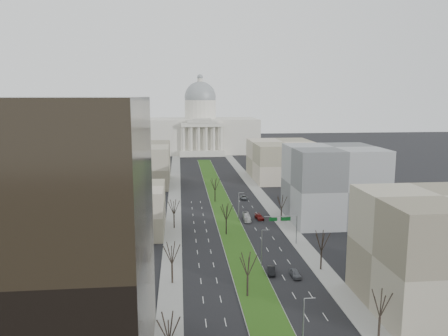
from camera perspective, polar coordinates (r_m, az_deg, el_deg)
ground at (r=167.42m, az=-0.50°, el=-4.44°), size 600.00×600.00×0.00m
median at (r=166.42m, az=-0.47°, el=-4.49°), size 8.00×222.03×0.20m
sidewalk_left at (r=142.59m, az=-6.61°, el=-6.96°), size 5.00×330.00×0.15m
sidewalk_right at (r=146.27m, az=7.32°, el=-6.55°), size 5.00×330.00×0.15m
capitol at (r=312.68m, az=-3.08°, el=5.05°), size 80.00×46.00×55.00m
building_glass_tower at (r=66.79m, az=-24.95°, el=-9.06°), size 34.00×30.00×40.00m
building_beige_left at (r=132.29m, az=-13.48°, el=-5.35°), size 26.00×22.00×14.00m
building_tan_right at (r=92.86m, az=26.19°, el=-9.88°), size 26.00×24.00×22.00m
building_grey_right at (r=145.33m, az=14.04°, el=-2.02°), size 28.00×26.00×24.00m
building_far_left at (r=205.17m, az=-11.35°, el=0.52°), size 30.00×40.00×18.00m
building_far_right at (r=215.09m, az=7.69°, el=1.02°), size 30.00×40.00×18.00m
tree_left_near at (r=68.63m, az=-7.24°, el=-19.93°), size 5.10×5.10×9.18m
tree_left_mid at (r=95.77m, az=-6.84°, el=-10.90°), size 5.40×5.40×9.72m
tree_left_far at (r=134.04m, az=-6.57°, el=-5.02°), size 5.28×5.28×9.50m
tree_right_near at (r=79.02m, az=19.79°, el=-16.23°), size 5.16×5.16×9.29m
tree_right_mid at (r=104.60m, az=12.65°, el=-9.20°), size 5.52×5.52×9.94m
tree_right_far at (r=141.73m, az=7.53°, el=-4.38°), size 5.04×5.04×9.07m
tree_median_a at (r=89.27m, az=3.12°, el=-12.40°), size 5.40×5.40×9.72m
tree_median_b at (r=126.94m, az=0.30°, el=-5.71°), size 5.40×5.40×9.72m
tree_median_c at (r=165.71m, az=-1.19°, el=-2.11°), size 5.40×5.40×9.72m
streetlamp_median_a at (r=73.70m, az=10.38°, el=-19.41°), size 1.90×0.20×9.16m
streetlamp_median_b at (r=104.80m, az=4.97°, el=-10.32°), size 1.90×0.20×9.16m
streetlamp_median_c at (r=142.58m, az=1.95°, el=-4.93°), size 1.90×0.20×9.16m
mast_arm_signs at (r=120.38m, az=8.22°, el=-7.10°), size 9.12×0.24×8.09m
car_grey_near at (r=101.80m, az=9.30°, el=-13.45°), size 1.92×4.72×1.60m
car_black at (r=102.76m, az=6.19°, el=-13.15°), size 2.45×5.03×1.59m
car_red at (r=144.77m, az=4.63°, el=-6.39°), size 2.75×5.41×1.51m
car_grey_far at (r=171.60m, az=2.61°, el=-3.85°), size 2.83×5.51×1.49m
box_van at (r=142.97m, az=2.96°, el=-6.43°), size 2.27×8.07×2.22m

